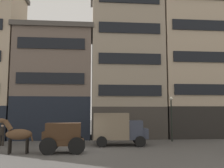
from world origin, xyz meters
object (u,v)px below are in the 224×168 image
(cargo_wagon, at_px, (63,136))
(streetlamp_curbside, at_px, (171,112))
(draft_horse, at_px, (17,134))
(delivery_truck_far, at_px, (118,128))
(pedestrian_officer, at_px, (2,133))

(cargo_wagon, xyz_separation_m, streetlamp_curbside, (9.39, 5.61, 1.52))
(draft_horse, bearing_deg, streetlamp_curbside, 24.44)
(delivery_truck_far, bearing_deg, pedestrian_officer, 175.70)
(cargo_wagon, xyz_separation_m, pedestrian_officer, (-5.29, 3.99, -0.17))
(delivery_truck_far, relative_size, streetlamp_curbside, 1.08)
(cargo_wagon, height_order, pedestrian_officer, cargo_wagon)
(draft_horse, distance_m, pedestrian_officer, 4.63)
(cargo_wagon, relative_size, pedestrian_officer, 1.64)
(pedestrian_officer, height_order, streetlamp_curbside, streetlamp_curbside)
(draft_horse, xyz_separation_m, pedestrian_officer, (-2.34, 3.99, -0.29))
(pedestrian_officer, distance_m, streetlamp_curbside, 14.86)
(cargo_wagon, distance_m, streetlamp_curbside, 11.04)
(cargo_wagon, xyz_separation_m, draft_horse, (-2.95, -0.00, 0.12))
(delivery_truck_far, bearing_deg, streetlamp_curbside, 23.85)
(delivery_truck_far, xyz_separation_m, streetlamp_curbside, (5.26, 2.32, 1.25))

